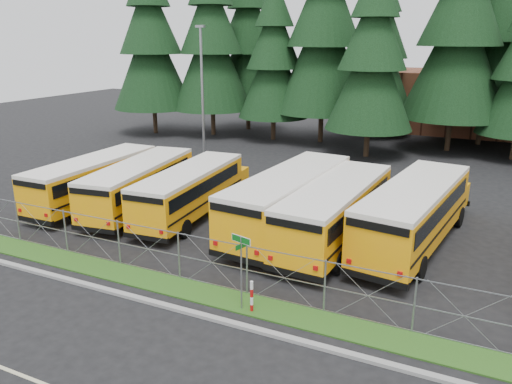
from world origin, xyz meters
TOP-DOWN VIEW (x-y plane):
  - ground at (0.00, 0.00)m, footprint 120.00×120.00m
  - curb at (0.00, -3.10)m, footprint 50.00×0.25m
  - grass_verge at (0.00, -1.70)m, footprint 50.00×1.40m
  - chainlink_fence at (0.00, -1.00)m, footprint 44.00×0.10m
  - brick_building at (6.00, 40.00)m, footprint 22.00×10.00m
  - bus_0 at (-13.58, 5.09)m, footprint 2.58×10.40m
  - bus_1 at (-10.60, 5.33)m, footprint 3.83×10.60m
  - bus_2 at (-7.46, 5.56)m, footprint 3.15×10.35m
  - bus_4 at (-1.89, 5.87)m, footprint 3.56×11.72m
  - bus_5 at (0.60, 5.40)m, footprint 3.25×11.21m
  - bus_6 at (3.92, 6.42)m, footprint 4.23×11.79m
  - street_sign at (-0.68, -2.08)m, footprint 0.82×0.54m
  - striped_bollard at (-0.28, -2.08)m, footprint 0.11×0.11m
  - light_standard at (-13.83, 17.24)m, footprint 0.70×0.35m
  - conifer_0 at (-24.28, 25.06)m, footprint 7.76×7.76m
  - conifer_1 at (-18.54, 26.83)m, footprint 7.79×7.79m
  - conifer_2 at (-12.10, 27.01)m, footprint 6.56×6.56m
  - conifer_3 at (-7.68, 27.82)m, footprint 8.50×8.50m
  - conifer_4 at (-2.42, 23.70)m, footprint 6.88×6.88m
  - conifer_5 at (3.33, 28.84)m, footprint 8.61×8.61m
  - conifer_10 at (-16.76, 31.14)m, footprint 7.71×7.71m
  - conifer_11 at (-4.10, 32.98)m, footprint 7.41×7.41m
  - conifer_12 at (5.62, 32.86)m, footprint 8.93×8.93m

SIDE VIEW (x-z plane):
  - ground at x=0.00m, z-range 0.00..0.00m
  - grass_verge at x=0.00m, z-range 0.00..0.06m
  - curb at x=0.00m, z-range 0.00..0.12m
  - striped_bollard at x=-0.28m, z-range 0.00..1.20m
  - chainlink_fence at x=0.00m, z-range 0.00..2.00m
  - bus_2 at x=-7.46m, z-range 0.00..2.67m
  - bus_1 at x=-10.60m, z-range 0.00..2.72m
  - bus_0 at x=-13.58m, z-range 0.00..2.72m
  - bus_5 at x=0.60m, z-range 0.00..2.90m
  - bus_6 at x=3.92m, z-range 0.00..3.02m
  - bus_4 at x=-1.89m, z-range 0.00..3.03m
  - street_sign at x=-0.68m, z-range 0.63..3.44m
  - brick_building at x=6.00m, z-range 0.00..6.00m
  - light_standard at x=-13.83m, z-range 0.43..10.57m
  - conifer_2 at x=-12.10m, z-range 0.00..14.50m
  - conifer_4 at x=-2.42m, z-range 0.00..15.21m
  - conifer_11 at x=-4.10m, z-range 0.00..16.39m
  - conifer_10 at x=-16.76m, z-range 0.00..17.05m
  - conifer_0 at x=-24.28m, z-range 0.00..17.17m
  - conifer_1 at x=-18.54m, z-range 0.00..17.24m
  - conifer_3 at x=-7.68m, z-range 0.00..18.80m
  - conifer_5 at x=3.33m, z-range 0.00..19.05m
  - conifer_12 at x=5.62m, z-range 0.00..19.76m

